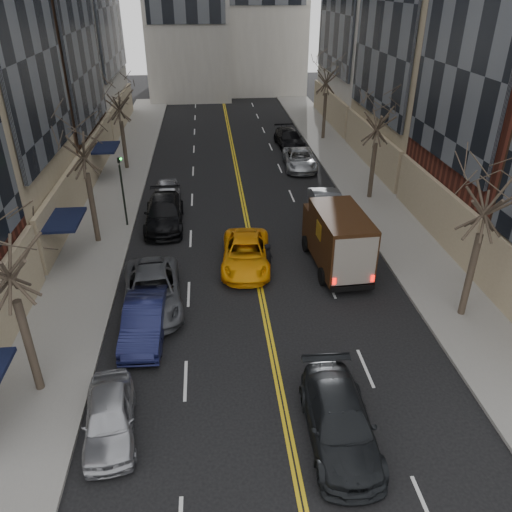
{
  "coord_description": "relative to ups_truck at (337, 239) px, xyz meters",
  "views": [
    {
      "loc": [
        -2.24,
        -6.48,
        13.26
      ],
      "look_at": [
        -0.27,
        13.51,
        2.2
      ],
      "focal_mm": 35.0,
      "sensor_mm": 36.0,
      "label": 1
    }
  ],
  "objects": [
    {
      "name": "sidewalk_left",
      "position": [
        -13.17,
        11.09,
        -1.58
      ],
      "size": [
        4.0,
        66.0,
        0.15
      ],
      "primitive_type": "cube",
      "color": "slate",
      "rests_on": "ground"
    },
    {
      "name": "sidewalk_right",
      "position": [
        4.83,
        11.09,
        -1.58
      ],
      "size": [
        4.0,
        66.0,
        0.15
      ],
      "primitive_type": "cube",
      "color": "slate",
      "rests_on": "ground"
    },
    {
      "name": "tree_lf_near",
      "position": [
        -12.97,
        -7.91,
        4.58
      ],
      "size": [
        3.2,
        3.2,
        8.41
      ],
      "color": "#382D23",
      "rests_on": "sidewalk_left"
    },
    {
      "name": "tree_lf_mid",
      "position": [
        -12.97,
        4.09,
        4.94
      ],
      "size": [
        3.2,
        3.2,
        8.91
      ],
      "color": "#382D23",
      "rests_on": "sidewalk_left"
    },
    {
      "name": "tree_lf_far",
      "position": [
        -12.97,
        17.09,
        4.37
      ],
      "size": [
        3.2,
        3.2,
        8.12
      ],
      "color": "#382D23",
      "rests_on": "sidewalk_left"
    },
    {
      "name": "tree_rt_near",
      "position": [
        4.63,
        -4.91,
        4.8
      ],
      "size": [
        3.2,
        3.2,
        8.71
      ],
      "color": "#382D23",
      "rests_on": "sidewalk_right"
    },
    {
      "name": "tree_rt_mid",
      "position": [
        4.63,
        9.09,
        4.51
      ],
      "size": [
        3.2,
        3.2,
        8.32
      ],
      "color": "#382D23",
      "rests_on": "sidewalk_right"
    },
    {
      "name": "tree_rt_far",
      "position": [
        4.63,
        24.09,
        5.08
      ],
      "size": [
        3.2,
        3.2,
        9.11
      ],
      "color": "#382D23",
      "rests_on": "sidewalk_right"
    },
    {
      "name": "traffic_signal",
      "position": [
        -11.56,
        6.09,
        1.16
      ],
      "size": [
        0.29,
        0.26,
        4.7
      ],
      "color": "black",
      "rests_on": "sidewalk_left"
    },
    {
      "name": "ups_truck",
      "position": [
        0.0,
        0.0,
        0.0
      ],
      "size": [
        2.7,
        6.11,
        3.29
      ],
      "rotation": [
        0.0,
        0.0,
        0.05
      ],
      "color": "black",
      "rests_on": "ground"
    },
    {
      "name": "observer_sedan",
      "position": [
        -2.56,
        -11.15,
        -0.91
      ],
      "size": [
        2.21,
        5.21,
        1.5
      ],
      "rotation": [
        0.0,
        0.0,
        -0.02
      ],
      "color": "black",
      "rests_on": "ground"
    },
    {
      "name": "taxi",
      "position": [
        -4.68,
        0.55,
        -0.92
      ],
      "size": [
        2.91,
        5.53,
        1.48
      ],
      "primitive_type": "imported",
      "rotation": [
        0.0,
        0.0,
        -0.09
      ],
      "color": "#F69E0A",
      "rests_on": "ground"
    },
    {
      "name": "pedestrian",
      "position": [
        -3.62,
        -0.49,
        -0.76
      ],
      "size": [
        0.54,
        0.72,
        1.8
      ],
      "primitive_type": "imported",
      "rotation": [
        0.0,
        0.0,
        1.39
      ],
      "color": "black",
      "rests_on": "ground"
    },
    {
      "name": "parked_lf_a",
      "position": [
        -10.06,
        -10.16,
        -0.96
      ],
      "size": [
        2.13,
        4.26,
        1.39
      ],
      "primitive_type": "imported",
      "rotation": [
        0.0,
        0.0,
        0.12
      ],
      "color": "#A9ABB1",
      "rests_on": "ground"
    },
    {
      "name": "parked_lf_b",
      "position": [
        -9.41,
        -4.96,
        -0.89
      ],
      "size": [
        1.75,
        4.72,
        1.54
      ],
      "primitive_type": "imported",
      "rotation": [
        0.0,
        0.0,
        -0.03
      ],
      "color": "#12153A",
      "rests_on": "ground"
    },
    {
      "name": "parked_lf_c",
      "position": [
        -9.27,
        -2.68,
        -0.87
      ],
      "size": [
        3.15,
        5.91,
        1.58
      ],
      "primitive_type": "imported",
      "rotation": [
        0.0,
        0.0,
        0.1
      ],
      "color": "#494B50",
      "rests_on": "ground"
    },
    {
      "name": "parked_lf_d",
      "position": [
        -9.27,
        6.09,
        -0.84
      ],
      "size": [
        2.41,
        5.68,
        1.64
      ],
      "primitive_type": "imported",
      "rotation": [
        0.0,
        0.0,
        0.02
      ],
      "color": "black",
      "rests_on": "ground"
    },
    {
      "name": "parked_lf_e",
      "position": [
        -9.27,
        9.48,
        -0.92
      ],
      "size": [
        1.96,
        4.41,
        1.48
      ],
      "primitive_type": "imported",
      "rotation": [
        0.0,
        0.0,
        0.05
      ],
      "color": "#A1A3A9",
      "rests_on": "ground"
    },
    {
      "name": "parked_rt_a",
      "position": [
        0.93,
        6.12,
        -0.84
      ],
      "size": [
        1.86,
        5.02,
        1.64
      ],
      "primitive_type": "imported",
      "rotation": [
        0.0,
        0.0,
        -0.03
      ],
      "color": "#4C4F54",
      "rests_on": "ground"
    },
    {
      "name": "parked_rt_b",
      "position": [
        0.93,
        16.02,
        -0.92
      ],
      "size": [
        2.75,
        5.44,
        1.48
      ],
      "primitive_type": "imported",
      "rotation": [
        0.0,
        0.0,
        -0.06
      ],
      "color": "#A6A9AE",
      "rests_on": "ground"
    },
    {
      "name": "parked_rt_c",
      "position": [
        1.0,
        21.97,
        -0.89
      ],
      "size": [
        2.44,
        5.4,
        1.54
      ],
      "primitive_type": "imported",
      "rotation": [
        0.0,
        0.0,
        0.06
      ],
      "color": "black",
      "rests_on": "ground"
    }
  ]
}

